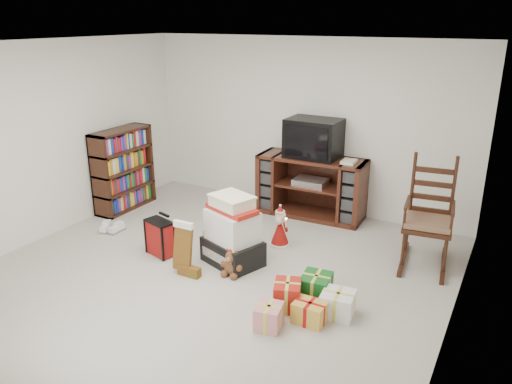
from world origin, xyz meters
TOP-DOWN VIEW (x-y plane):
  - room at (0.00, 0.00)m, footprint 5.01×5.01m
  - tv_stand at (0.27, 2.20)m, footprint 1.55×0.60m
  - bookshelf at (-2.30, 1.12)m, footprint 0.33×0.99m
  - rocking_chair at (2.04, 1.47)m, footprint 0.64×0.94m
  - gift_pile at (0.06, 0.36)m, footprint 0.78×0.67m
  - red_suitcase at (-0.82, 0.11)m, footprint 0.38×0.26m
  - stocking at (-0.31, -0.10)m, footprint 0.29×0.13m
  - teddy_bear at (0.21, 0.11)m, footprint 0.21×0.19m
  - santa_figurine at (0.33, 1.06)m, footprint 0.26×0.25m
  - mrs_claus_figurine at (-0.31, 0.51)m, footprint 0.29×0.27m
  - sneaker_pair at (-1.86, 0.34)m, footprint 0.32×0.27m
  - gift_cluster at (1.21, -0.21)m, footprint 0.84×0.95m
  - crt_television at (0.26, 2.22)m, footprint 0.74×0.54m

SIDE VIEW (x-z plane):
  - sneaker_pair at x=-1.86m, z-range 0.00..0.09m
  - teddy_bear at x=0.21m, z-range -0.02..0.30m
  - gift_cluster at x=1.21m, z-range 0.00..0.29m
  - santa_figurine at x=0.33m, z-range -0.06..0.48m
  - mrs_claus_figurine at x=-0.31m, z-range -0.07..0.52m
  - red_suitcase at x=-0.82m, z-range -0.03..0.49m
  - stocking at x=-0.31m, z-range 0.00..0.62m
  - gift_pile at x=0.06m, z-range -0.05..0.78m
  - tv_stand at x=0.27m, z-range 0.00..0.88m
  - rocking_chair at x=2.04m, z-range -0.21..1.12m
  - bookshelf at x=-2.30m, z-range -0.02..1.19m
  - crt_television at x=0.26m, z-range 0.88..1.42m
  - room at x=0.00m, z-range -0.01..2.51m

